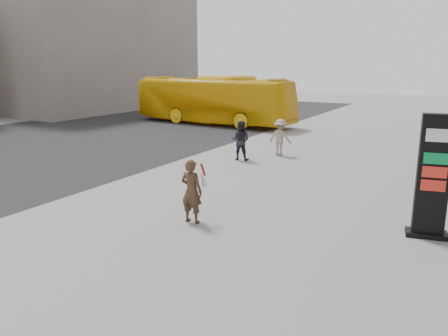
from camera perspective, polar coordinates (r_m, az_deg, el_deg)
The scene contains 9 objects.
ground at distance 10.47m, azimuth -1.31°, elevation -7.74°, with size 100.00×100.00×0.00m, color #9E9EA3.
road at distance 22.74m, azimuth -23.67°, elevation 2.75°, with size 16.00×60.00×0.01m, color black.
bg_building_far at distance 40.59m, azimuth -16.81°, elevation 14.62°, with size 10.00×18.00×10.00m, color gray.
info_pylon at distance 10.55m, azimuth 25.62°, elevation -1.07°, with size 0.95×0.60×2.76m.
woman at distance 10.58m, azimuth -4.24°, elevation -2.93°, with size 0.60×0.53×1.58m.
bus at distance 28.31m, azimuth -1.46°, elevation 8.87°, with size 2.55×10.92×3.04m, color yellow.
pedestrian_a at distance 17.52m, azimuth 2.17°, elevation 3.62°, with size 0.77×0.60×1.58m, color #212129.
pedestrian_b at distance 18.58m, azimuth 7.35°, elevation 4.00°, with size 0.99×0.57×1.53m, color gray.
pedestrian_c at distance 17.94m, azimuth 25.27°, elevation 2.40°, with size 0.87×0.36×1.49m, color #3A4A5E.
Camera 1 is at (4.99, -8.39, 3.78)m, focal length 35.00 mm.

